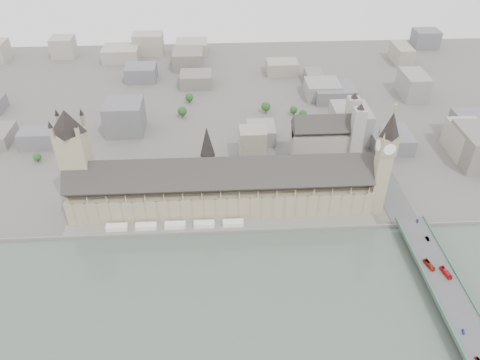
{
  "coord_description": "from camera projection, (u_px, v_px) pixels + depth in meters",
  "views": [
    {
      "loc": [
        -0.53,
        -312.43,
        272.38
      ],
      "look_at": [
        17.56,
        20.83,
        29.67
      ],
      "focal_mm": 35.0,
      "sensor_mm": 36.0,
      "label": 1
    }
  ],
  "objects": [
    {
      "name": "elizabeth_tower",
      "position": [
        384.0,
        157.0,
        390.87
      ],
      "size": [
        17.0,
        17.0,
        107.5
      ],
      "color": "tan",
      "rests_on": "ground"
    },
    {
      "name": "park_trees",
      "position": [
        210.0,
        176.0,
        456.13
      ],
      "size": [
        110.0,
        30.0,
        15.0
      ],
      "primitive_type": null,
      "color": "#1A3F16",
      "rests_on": "ground"
    },
    {
      "name": "embankment_wall",
      "position": [
        222.0,
        232.0,
        399.53
      ],
      "size": [
        600.0,
        1.5,
        3.0
      ],
      "primitive_type": "cube",
      "color": "slate",
      "rests_on": "ground"
    },
    {
      "name": "ground",
      "position": [
        221.0,
        222.0,
        412.53
      ],
      "size": [
        900.0,
        900.0,
        0.0
      ],
      "primitive_type": "plane",
      "color": "#595651",
      "rests_on": "ground"
    },
    {
      "name": "terrace_tents",
      "position": [
        175.0,
        225.0,
        402.77
      ],
      "size": [
        118.0,
        7.0,
        4.0
      ],
      "color": "white",
      "rests_on": "river_terrace"
    },
    {
      "name": "car_approach",
      "position": [
        418.0,
        221.0,
        396.69
      ],
      "size": [
        3.32,
        4.83,
        1.3
      ],
      "primitive_type": "imported",
      "rotation": [
        0.0,
        0.0,
        -0.37
      ],
      "color": "gray",
      "rests_on": "westminster_bridge"
    },
    {
      "name": "westminster_abbey",
      "position": [
        327.0,
        138.0,
        479.36
      ],
      "size": [
        68.0,
        36.0,
        64.0
      ],
      "color": "gray",
      "rests_on": "ground"
    },
    {
      "name": "red_bus_south",
      "position": [
        446.0,
        273.0,
        347.95
      ],
      "size": [
        5.07,
        12.56,
        3.41
      ],
      "primitive_type": "imported",
      "rotation": [
        0.0,
        0.0,
        0.18
      ],
      "color": "red",
      "rests_on": "westminster_bridge"
    },
    {
      "name": "victoria_tower",
      "position": [
        75.0,
        157.0,
        395.71
      ],
      "size": [
        30.0,
        30.0,
        100.0
      ],
      "color": "tan",
      "rests_on": "ground"
    },
    {
      "name": "city_skyline_inland",
      "position": [
        217.0,
        85.0,
        599.21
      ],
      "size": [
        720.0,
        360.0,
        38.0
      ],
      "primitive_type": null,
      "color": "gray",
      "rests_on": "ground"
    },
    {
      "name": "bridge_parapets",
      "position": [
        472.0,
        333.0,
        306.66
      ],
      "size": [
        25.0,
        235.0,
        1.15
      ],
      "primitive_type": null,
      "color": "#38664A",
      "rests_on": "westminster_bridge"
    },
    {
      "name": "river_terrace",
      "position": [
        222.0,
        226.0,
        405.88
      ],
      "size": [
        270.0,
        15.0,
        2.0
      ],
      "primitive_type": "cube",
      "color": "slate",
      "rests_on": "ground"
    },
    {
      "name": "car_silver",
      "position": [
        427.0,
        239.0,
        378.92
      ],
      "size": [
        1.78,
        4.9,
        1.61
      ],
      "primitive_type": "imported",
      "rotation": [
        0.0,
        0.0,
        0.02
      ],
      "color": "gray",
      "rests_on": "westminster_bridge"
    },
    {
      "name": "westminster_bridge",
      "position": [
        442.0,
        286.0,
        345.95
      ],
      "size": [
        25.0,
        325.0,
        10.25
      ],
      "primitive_type": "cube",
      "color": "#474749",
      "rests_on": "ground"
    },
    {
      "name": "car_grey",
      "position": [
        479.0,
        360.0,
        290.15
      ],
      "size": [
        4.36,
        6.07,
        1.53
      ],
      "primitive_type": "imported",
      "rotation": [
        0.0,
        0.0,
        0.37
      ],
      "color": "gray",
      "rests_on": "westminster_bridge"
    },
    {
      "name": "palace_of_westminster",
      "position": [
        220.0,
        188.0,
        415.08
      ],
      "size": [
        265.0,
        40.73,
        55.44
      ],
      "color": "tan",
      "rests_on": "ground"
    },
    {
      "name": "car_blue",
      "position": [
        463.0,
        332.0,
        307.22
      ],
      "size": [
        2.84,
        4.24,
        1.34
      ],
      "primitive_type": "imported",
      "rotation": [
        0.0,
        0.0,
        -0.35
      ],
      "color": "navy",
      "rests_on": "westminster_bridge"
    },
    {
      "name": "central_tower",
      "position": [
        207.0,
        151.0,
        399.02
      ],
      "size": [
        13.0,
        13.0,
        48.0
      ],
      "color": "gray",
      "rests_on": "ground"
    },
    {
      "name": "red_bus_north",
      "position": [
        429.0,
        265.0,
        354.45
      ],
      "size": [
        5.54,
        12.04,
        3.27
      ],
      "primitive_type": "imported",
      "rotation": [
        0.0,
        0.0,
        0.25
      ],
      "color": "#B02414",
      "rests_on": "westminster_bridge"
    }
  ]
}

